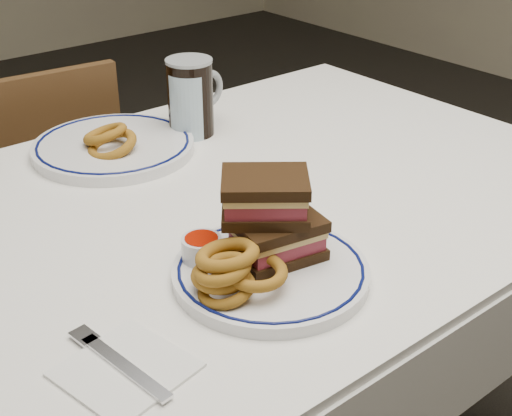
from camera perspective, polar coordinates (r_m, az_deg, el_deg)
dining_table at (r=1.21m, az=-1.85°, el=-3.50°), size 1.27×0.87×0.75m
chair_far at (r=1.81m, az=-17.12°, el=-0.50°), size 0.41×0.41×0.83m
main_plate at (r=0.95m, az=1.18°, el=-5.12°), size 0.26×0.26×0.02m
reuben_sandwich at (r=0.94m, az=1.21°, el=-0.72°), size 0.15×0.14×0.12m
onion_rings_main at (r=0.89m, az=-2.00°, el=-5.03°), size 0.12×0.11×0.07m
ketchup_ramekin at (r=0.96m, az=-4.37°, el=-3.13°), size 0.05×0.05×0.03m
beer_mug at (r=1.39m, az=-5.18°, el=8.92°), size 0.13×0.09×0.15m
water_glass at (r=1.38m, az=-5.32°, el=8.28°), size 0.08×0.08×0.13m
far_plate at (r=1.34m, az=-11.33°, el=4.86°), size 0.30×0.30×0.02m
onion_rings_far at (r=1.31m, az=-11.68°, el=5.35°), size 0.10×0.12×0.06m
napkin_fork at (r=0.82m, az=-10.54°, el=-12.47°), size 0.15×0.17×0.01m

